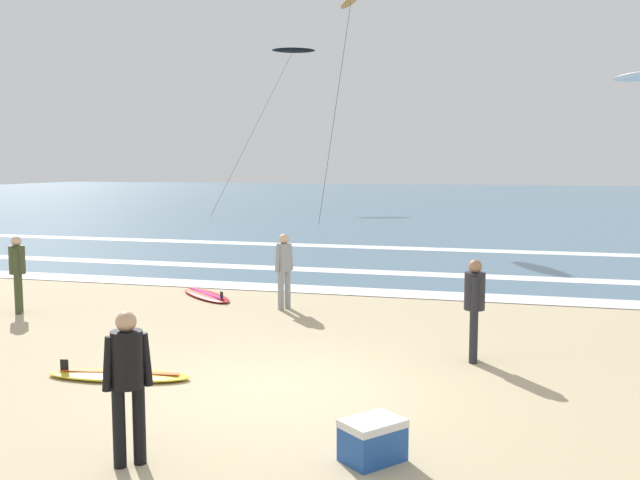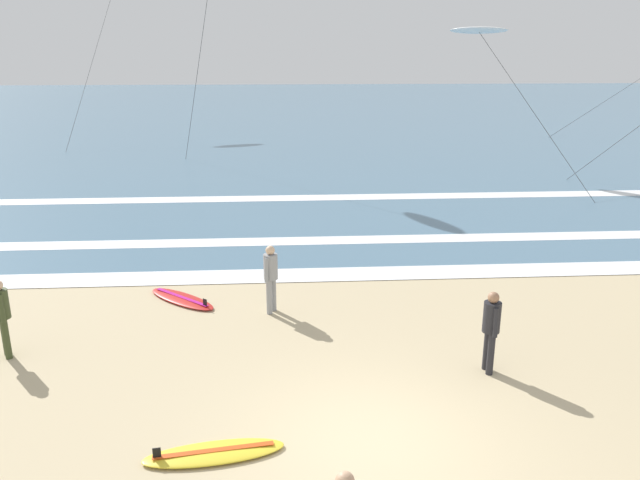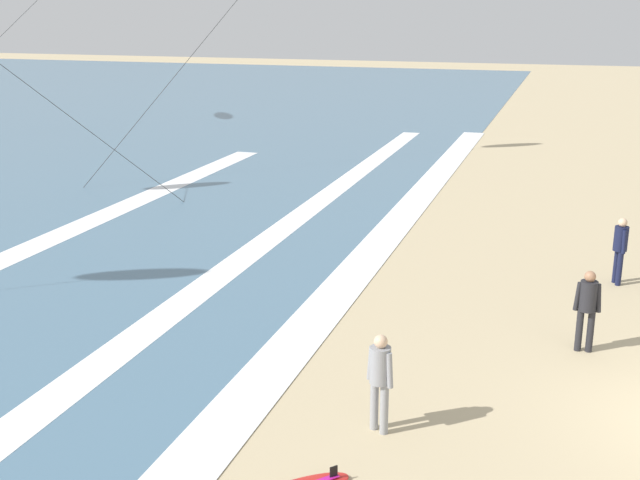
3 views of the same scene
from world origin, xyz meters
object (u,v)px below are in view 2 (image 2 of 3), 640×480
at_px(surfer_mid_group, 491,325).
at_px(surfboard_left_pile, 214,453).
at_px(surfboard_foreground_flat, 182,299).
at_px(kite_white_low_near, 478,31).
at_px(surfer_left_far, 271,273).
at_px(surfer_foreground_main, 1,311).

xyz_separation_m(surfer_mid_group, surfboard_left_pile, (-4.87, -2.21, -0.91)).
xyz_separation_m(surfer_mid_group, surfboard_foreground_flat, (-6.22, 3.81, -0.91)).
height_order(surfboard_left_pile, kite_white_low_near, kite_white_low_near).
bearing_deg(surfer_left_far, surfer_foreground_main, -160.58).
bearing_deg(surfer_foreground_main, kite_white_low_near, 51.94).
height_order(surfer_foreground_main, surfboard_left_pile, surfer_foreground_main).
xyz_separation_m(surfer_left_far, surfboard_left_pile, (-0.80, -5.21, -0.91)).
height_order(surfer_mid_group, kite_white_low_near, kite_white_low_near).
bearing_deg(surfboard_foreground_flat, surfer_mid_group, -31.47).
distance_m(surfer_mid_group, kite_white_low_near, 21.65).
bearing_deg(kite_white_low_near, surfboard_left_pile, -115.15).
bearing_deg(surfer_foreground_main, surfer_mid_group, -7.34).
relative_size(surfboard_foreground_flat, surfboard_left_pile, 0.91).
bearing_deg(surfboard_left_pile, kite_white_low_near, 64.85).
distance_m(surfboard_left_pile, kite_white_low_near, 25.53).
bearing_deg(surfer_mid_group, surfboard_foreground_flat, 148.53).
relative_size(surfer_mid_group, surfer_left_far, 1.00).
xyz_separation_m(surfer_left_far, kite_white_low_near, (9.69, 17.14, 5.60)).
relative_size(surfboard_foreground_flat, kite_white_low_near, 0.22).
bearing_deg(surfer_foreground_main, surfer_left_far, 19.42).
xyz_separation_m(surfer_mid_group, surfer_left_far, (-4.07, 3.00, 0.00)).
bearing_deg(surfboard_left_pile, surfer_foreground_main, 142.00).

